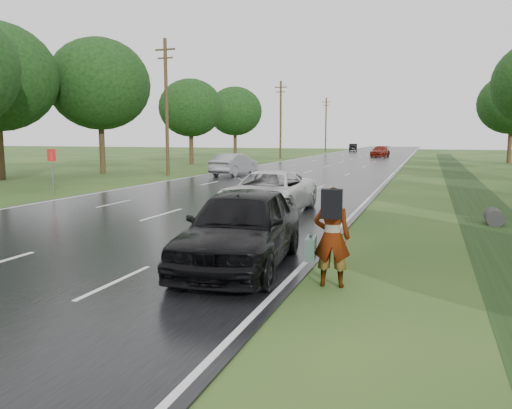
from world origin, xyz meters
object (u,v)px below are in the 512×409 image
at_px(road_sign, 52,162).
at_px(pedestrian, 331,236).
at_px(dark_sedan, 241,227).
at_px(silver_sedan, 234,164).
at_px(white_pickup, 269,192).

relative_size(road_sign, pedestrian, 1.16).
height_order(pedestrian, dark_sedan, pedestrian).
bearing_deg(pedestrian, dark_sedan, -25.73).
bearing_deg(silver_sedan, white_pickup, 121.13).
relative_size(pedestrian, dark_sedan, 0.38).
bearing_deg(white_pickup, silver_sedan, 116.40).
distance_m(road_sign, white_pickup, 12.40).
xyz_separation_m(white_pickup, silver_sedan, (-8.11, 16.94, 0.02)).
bearing_deg(silver_sedan, pedestrian, 120.99).
height_order(white_pickup, silver_sedan, silver_sedan).
height_order(road_sign, silver_sedan, road_sign).
bearing_deg(dark_sedan, silver_sedan, 106.15).
distance_m(dark_sedan, silver_sedan, 26.53).
relative_size(white_pickup, silver_sedan, 1.15).
bearing_deg(silver_sedan, dark_sedan, 117.48).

